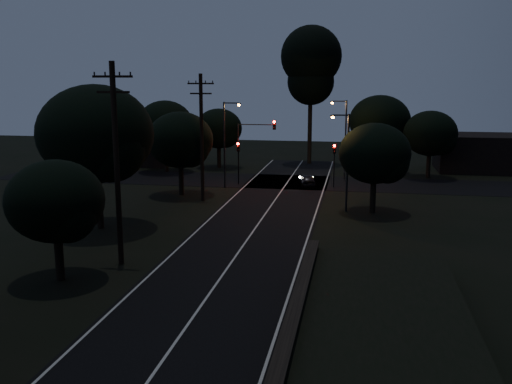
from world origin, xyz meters
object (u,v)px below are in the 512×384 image
(streetlight_a, at_px, (226,138))
(streetlight_c, at_px, (345,156))
(utility_pole_mid, at_px, (116,161))
(signal_left, at_px, (238,155))
(utility_pole_far, at_px, (202,135))
(signal_right, at_px, (334,157))
(tall_pine, at_px, (311,65))
(car, at_px, (308,180))
(streetlight_b, at_px, (344,134))
(signal_mast, at_px, (256,140))

(streetlight_a, distance_m, streetlight_c, 13.72)
(utility_pole_mid, height_order, signal_left, utility_pole_mid)
(utility_pole_far, height_order, signal_right, utility_pole_far)
(utility_pole_far, bearing_deg, streetlight_a, 83.41)
(utility_pole_far, distance_m, signal_left, 8.53)
(signal_right, bearing_deg, streetlight_c, -82.98)
(tall_pine, height_order, car, tall_pine)
(streetlight_a, relative_size, car, 2.42)
(utility_pole_far, xyz_separation_m, streetlight_a, (0.69, 6.00, -0.85))
(signal_left, xyz_separation_m, signal_right, (9.20, 0.00, 0.00))
(signal_right, bearing_deg, utility_pole_mid, -112.99)
(utility_pole_far, xyz_separation_m, signal_left, (1.40, 7.99, -2.65))
(signal_right, height_order, streetlight_a, streetlight_a)
(utility_pole_mid, xyz_separation_m, streetlight_b, (11.31, 29.00, -1.10))
(streetlight_c, bearing_deg, car, 110.03)
(tall_pine, relative_size, streetlight_c, 2.17)
(streetlight_c, relative_size, car, 2.27)
(utility_pole_mid, distance_m, signal_right, 27.30)
(streetlight_b, bearing_deg, streetlight_a, -150.52)
(signal_mast, distance_m, streetlight_a, 3.13)
(signal_left, xyz_separation_m, streetlight_b, (9.91, 4.01, 1.80))
(signal_left, bearing_deg, utility_pole_far, -99.94)
(utility_pole_mid, distance_m, utility_pole_far, 17.00)
(streetlight_c, bearing_deg, signal_left, 136.24)
(signal_left, bearing_deg, tall_pine, 69.54)
(streetlight_c, bearing_deg, utility_pole_mid, -128.26)
(streetlight_a, xyz_separation_m, streetlight_b, (10.61, 6.00, 0.00))
(car, bearing_deg, streetlight_a, 5.56)
(streetlight_a, bearing_deg, signal_left, 70.41)
(utility_pole_far, bearing_deg, car, 45.21)
(signal_right, relative_size, streetlight_c, 0.55)
(tall_pine, height_order, streetlight_c, tall_pine)
(utility_pole_mid, bearing_deg, streetlight_a, 88.27)
(utility_pole_far, distance_m, streetlight_a, 6.10)
(signal_mast, relative_size, streetlight_c, 0.83)
(streetlight_a, bearing_deg, signal_mast, 39.77)
(streetlight_b, xyz_separation_m, car, (-3.19, -3.82, -4.07))
(signal_mast, bearing_deg, utility_pole_far, -111.11)
(utility_pole_mid, relative_size, streetlight_c, 1.47)
(signal_left, distance_m, streetlight_b, 10.84)
(car, bearing_deg, signal_left, -9.17)
(utility_pole_mid, bearing_deg, utility_pole_far, 90.00)
(signal_mast, bearing_deg, tall_pine, 75.38)
(signal_right, distance_m, car, 3.37)
(utility_pole_mid, height_order, car, utility_pole_mid)
(signal_left, relative_size, car, 1.24)
(utility_pole_far, relative_size, signal_right, 2.56)
(signal_right, height_order, signal_mast, signal_mast)
(utility_pole_mid, xyz_separation_m, utility_pole_far, (0.00, 17.00, -0.25))
(streetlight_b, bearing_deg, utility_pole_mid, -111.30)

